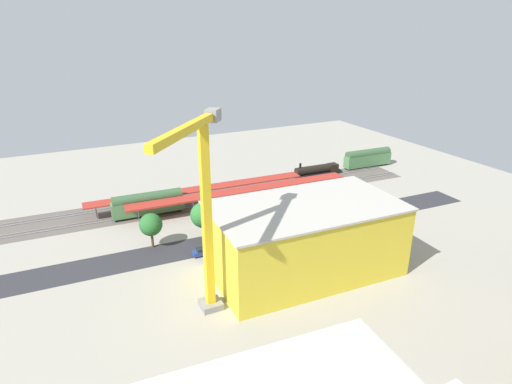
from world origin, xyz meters
The scene contains 23 objects.
ground_plane centered at (0.00, 0.00, 0.00)m, with size 188.08×188.08×0.00m, color #9E998C.
rail_bed centered at (0.00, -21.93, 0.00)m, with size 117.55×14.93×0.01m, color #5B544C.
street_asphalt centered at (0.00, 4.46, 0.00)m, with size 117.55×9.00×0.01m, color #2D2D33.
track_rails centered at (0.00, -21.93, 0.18)m, with size 117.45×13.38×0.12m.
platform_canopy_near centered at (-1.73, -13.44, 4.36)m, with size 62.94×7.09×4.63m.
platform_canopy_far centered at (7.99, -20.99, 3.86)m, with size 61.80×7.00×4.06m.
locomotive centered at (-34.73, -25.39, 1.77)m, with size 17.09×3.37×5.03m.
passenger_coach centered at (-55.14, -25.39, 3.37)m, with size 18.01×3.93×6.42m.
freight_coach_far centered at (23.16, -18.46, 3.31)m, with size 18.61×3.91×6.30m.
parked_car_0 centered at (-16.62, 7.71, 0.79)m, with size 4.54×2.12×1.76m.
parked_car_1 centered at (-8.97, 8.06, 0.74)m, with size 4.33×2.01×1.65m.
parked_car_2 centered at (-2.91, 8.27, 0.76)m, with size 4.85×1.91×1.70m.
parked_car_3 centered at (3.67, 7.89, 0.78)m, with size 4.12×1.91×1.77m.
parked_car_4 centered at (10.54, 8.16, 0.78)m, with size 4.11×1.86×1.78m.
parked_car_5 centered at (17.61, 7.91, 0.81)m, with size 4.49×2.07×1.85m.
construction_building centered at (1.16, 22.51, 7.01)m, with size 36.17×20.00×14.02m, color yellow.
construction_roof_slab centered at (1.16, 22.51, 14.22)m, with size 36.77×20.60×0.40m, color #B7B2A8.
tower_crane centered at (23.27, 26.81, 19.67)m, with size 15.77×17.59×34.29m.
box_truck_0 centered at (-5.48, 6.60, 1.80)m, with size 10.32×3.35×3.68m.
street_tree_0 centered at (14.29, -0.34, 5.55)m, with size 6.02×6.02×8.57m.
street_tree_1 centered at (26.41, -0.55, 5.56)m, with size 5.09×5.09×8.14m.
street_tree_2 centered at (-11.67, 0.26, 4.75)m, with size 5.39×5.39×7.46m.
traffic_light centered at (-8.42, 8.98, 4.58)m, with size 0.50×0.36×6.95m.
Camera 1 is at (43.00, 85.81, 46.52)m, focal length 29.96 mm.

